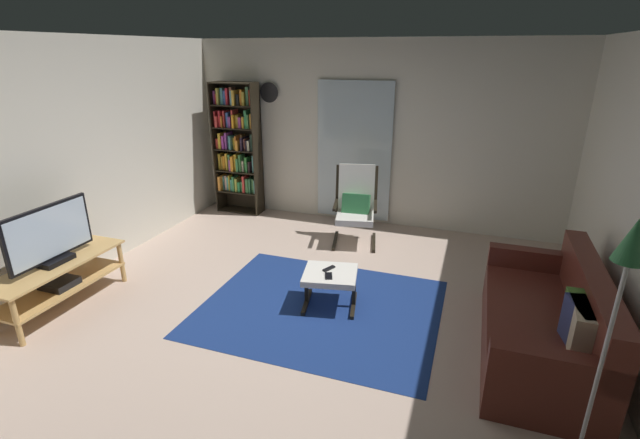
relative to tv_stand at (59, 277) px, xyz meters
name	(u,v)px	position (x,y,z in m)	size (l,w,h in m)	color
ground_plane	(299,321)	(2.34, 0.54, -0.32)	(7.02, 7.02, 0.00)	#CBAF9D
wall_back	(373,135)	(2.34, 3.44, 0.98)	(5.60, 0.06, 2.60)	silver
wall_left	(57,166)	(-0.36, 0.54, 0.98)	(0.06, 6.00, 2.60)	silver
glass_door_panel	(354,152)	(2.08, 3.37, 0.73)	(1.10, 0.01, 2.00)	silver
area_rug	(320,307)	(2.46, 0.82, -0.32)	(2.33, 1.94, 0.01)	navy
tv_stand	(59,277)	(0.00, 0.00, 0.00)	(0.48, 1.36, 0.49)	tan
television	(50,237)	(0.00, 0.00, 0.44)	(0.20, 0.93, 0.58)	black
bookshelf_near_tv	(238,145)	(0.28, 3.20, 0.75)	(0.71, 0.30, 2.00)	black
leather_sofa	(548,325)	(4.48, 0.71, -0.02)	(0.84, 1.86, 0.82)	#5B261D
lounge_armchair	(356,203)	(2.33, 2.63, 0.21)	(0.69, 0.76, 1.02)	black
ottoman	(330,278)	(2.54, 0.90, -0.01)	(0.60, 0.57, 0.38)	white
tv_remote	(329,269)	(2.50, 0.95, 0.06)	(0.04, 0.14, 0.02)	black
cell_phone	(329,276)	(2.55, 0.81, 0.06)	(0.07, 0.14, 0.01)	black
floor_lamp_by_sofa	(621,288)	(4.55, -0.48, 0.97)	(0.22, 0.22, 1.68)	#A5A5AD
wall_clock	(269,92)	(0.77, 3.36, 1.53)	(0.29, 0.03, 0.29)	silver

